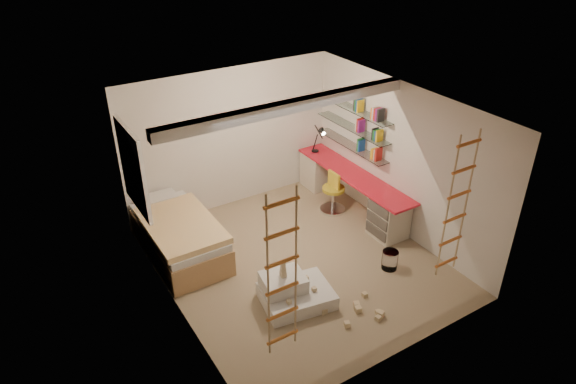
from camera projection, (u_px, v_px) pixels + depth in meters
floor at (298, 262)px, 8.18m from camera, size 4.50×4.50×0.00m
ceiling_beam at (288, 107)px, 7.15m from camera, size 4.00×0.18×0.16m
window_frame at (133, 169)px, 7.61m from camera, size 0.06×1.15×1.35m
window_blind at (136, 169)px, 7.63m from camera, size 0.02×1.00×1.20m
rope_ladder_left at (282, 276)px, 5.52m from camera, size 0.41×0.04×2.13m
rope_ladder_right at (457, 207)px, 6.76m from camera, size 0.41×0.04×2.13m
waste_bin at (390, 260)px, 7.98m from camera, size 0.25×0.25×0.31m
desk at (351, 190)px, 9.40m from camera, size 0.56×2.80×0.75m
shelves at (352, 128)px, 9.13m from camera, size 0.25×1.80×0.71m
bed at (180, 236)px, 8.24m from camera, size 1.02×2.00×0.69m
task_lamp at (320, 136)px, 9.73m from camera, size 0.14×0.36×0.57m
swivel_chair at (333, 197)px, 9.40m from camera, size 0.47×0.47×0.79m
play_platform at (293, 292)px, 7.31m from camera, size 1.10×0.92×0.44m
toy_blocks at (331, 297)px, 7.17m from camera, size 1.21×1.12×0.71m
books at (353, 120)px, 9.05m from camera, size 0.14×0.64×0.92m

